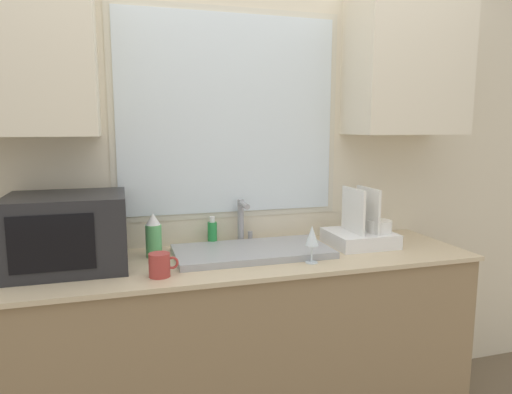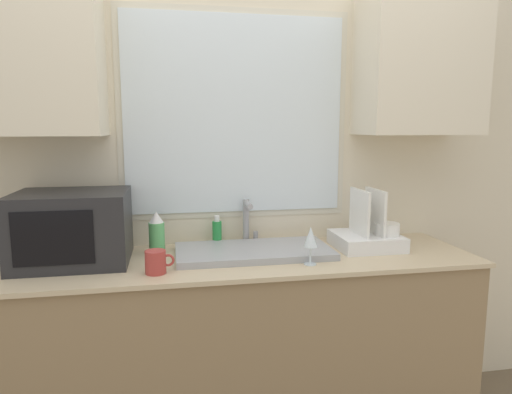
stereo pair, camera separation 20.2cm
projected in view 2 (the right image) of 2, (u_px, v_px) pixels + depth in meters
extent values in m
cube|color=#8C7251|center=(246.00, 350.00, 2.15)|extent=(2.08, 0.58, 0.87)
cube|color=#C6B28E|center=(245.00, 259.00, 2.09)|extent=(2.11, 0.61, 0.02)
cube|color=beige|center=(235.00, 162.00, 2.34)|extent=(6.00, 0.06, 2.60)
cube|color=beige|center=(235.00, 115.00, 2.27)|extent=(1.15, 0.01, 1.03)
cube|color=silver|center=(235.00, 115.00, 2.27)|extent=(1.09, 0.01, 0.97)
cube|color=beige|center=(30.00, 51.00, 1.91)|extent=(0.58, 0.32, 0.71)
cube|color=beige|center=(419.00, 62.00, 2.24)|extent=(0.58, 0.32, 0.71)
cube|color=#9EA0A5|center=(254.00, 251.00, 2.12)|extent=(0.72, 0.36, 0.03)
cylinder|color=#99999E|center=(246.00, 221.00, 2.31)|extent=(0.03, 0.03, 0.23)
cylinder|color=#99999E|center=(248.00, 205.00, 2.24)|extent=(0.03, 0.13, 0.03)
cylinder|color=#99999E|center=(256.00, 237.00, 2.34)|extent=(0.02, 0.02, 0.06)
cube|color=#232326|center=(73.00, 228.00, 1.98)|extent=(0.47, 0.38, 0.31)
cube|color=black|center=(53.00, 238.00, 1.78)|extent=(0.31, 0.01, 0.22)
cube|color=white|center=(366.00, 241.00, 2.24)|extent=(0.31, 0.29, 0.07)
cube|color=white|center=(359.00, 212.00, 2.21)|extent=(0.01, 0.22, 0.22)
cube|color=white|center=(375.00, 211.00, 2.22)|extent=(0.01, 0.22, 0.22)
cylinder|color=white|center=(387.00, 229.00, 2.20)|extent=(0.12, 0.12, 0.06)
cylinder|color=#59B266|center=(157.00, 238.00, 2.12)|extent=(0.07, 0.07, 0.15)
cone|color=silver|center=(156.00, 217.00, 2.10)|extent=(0.07, 0.07, 0.05)
cylinder|color=#268C3F|center=(217.00, 233.00, 2.28)|extent=(0.05, 0.05, 0.12)
cylinder|color=white|center=(217.00, 219.00, 2.27)|extent=(0.03, 0.03, 0.03)
cylinder|color=#A53833|center=(156.00, 262.00, 1.84)|extent=(0.08, 0.08, 0.09)
torus|color=#A53833|center=(168.00, 260.00, 1.85)|extent=(0.05, 0.01, 0.05)
cylinder|color=silver|center=(310.00, 264.00, 1.97)|extent=(0.05, 0.05, 0.00)
cylinder|color=silver|center=(310.00, 255.00, 1.96)|extent=(0.01, 0.01, 0.07)
cone|color=silver|center=(311.00, 237.00, 1.95)|extent=(0.06, 0.06, 0.09)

